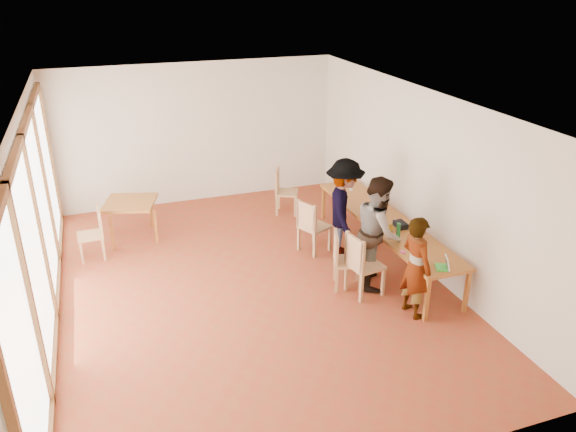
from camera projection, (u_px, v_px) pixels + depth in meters
The scene contains 25 objects.
ground at pixel (249, 285), 9.13m from camera, with size 8.00×8.00×0.00m, color brown.
wall_back at pixel (197, 134), 11.98m from camera, with size 6.00×0.10×3.00m, color beige.
wall_front at pixel (364, 358), 5.07m from camera, with size 6.00×0.10×3.00m, color beige.
wall_right at pixel (419, 178), 9.43m from camera, with size 0.10×8.00×3.00m, color beige.
window_wall at pixel (37, 227), 7.63m from camera, with size 0.10×8.00×3.00m, color white.
ceiling at pixel (243, 101), 7.91m from camera, with size 6.00×8.00×0.04m, color white.
communal_table at pixel (385, 222), 9.72m from camera, with size 0.80×4.00×0.75m.
side_table at pixel (130, 206), 10.48m from camera, with size 0.90×0.90×0.75m.
chair_near at pixel (360, 259), 8.63m from camera, with size 0.56×0.56×0.55m.
chair_mid at pixel (342, 255), 8.88m from camera, with size 0.56×0.56×0.50m.
chair_far at pixel (310, 221), 9.97m from camera, with size 0.62×0.62×0.53m.
chair_empty at pixel (282, 186), 11.65m from camera, with size 0.59×0.59×0.51m.
chair_spare at pixel (95, 228), 9.81m from camera, with size 0.45×0.45×0.49m.
person_near at pixel (416, 267), 8.09m from camera, with size 0.57×0.37×1.57m, color gray.
person_mid at pixel (378, 232), 8.87m from camera, with size 0.89×0.69×1.83m, color gray.
person_far at pixel (344, 209), 9.77m from camera, with size 1.16×0.67×1.79m, color gray.
laptop_near at pixel (444, 265), 8.10m from camera, with size 0.26×0.28×0.19m.
laptop_mid at pixel (418, 240), 8.82m from camera, with size 0.30×0.31×0.21m.
laptop_far at pixel (378, 209), 10.00m from camera, with size 0.22×0.24×0.18m.
yellow_mug at pixel (390, 228), 9.27m from camera, with size 0.11×0.11×0.09m, color #BF8615.
green_bottle at pixel (398, 231), 8.94m from camera, with size 0.07×0.07×0.28m, color #1F7035.
clear_glass at pixel (351, 188), 10.96m from camera, with size 0.07×0.07×0.09m, color silver.
condiment_cup at pixel (396, 222), 9.55m from camera, with size 0.08×0.08×0.06m, color white.
pink_phone at pixel (403, 252), 8.57m from camera, with size 0.05×0.10×0.01m, color #C13471.
black_pouch at pixel (401, 225), 9.40m from camera, with size 0.16×0.26×0.09m, color black.
Camera 1 is at (-2.00, -7.66, 4.72)m, focal length 35.00 mm.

